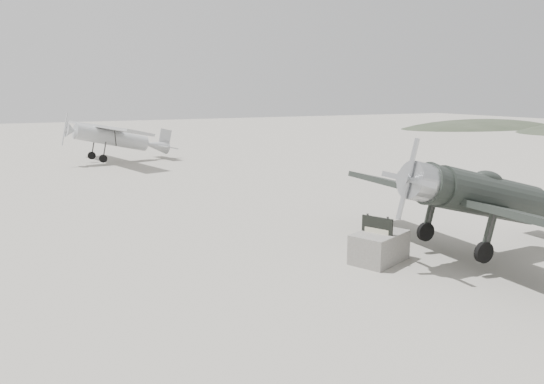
{
  "coord_description": "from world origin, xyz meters",
  "views": [
    {
      "loc": [
        -10.54,
        -14.51,
        5.18
      ],
      "look_at": [
        -1.95,
        2.64,
        1.5
      ],
      "focal_mm": 35.0,
      "sensor_mm": 36.0,
      "label": 1
    }
  ],
  "objects_px": {
    "lowwing_monoplane": "(497,199)",
    "sign_board": "(377,234)",
    "highwing_monoplane": "(116,135)",
    "equipment_block": "(379,247)"
  },
  "relations": [
    {
      "from": "lowwing_monoplane",
      "to": "sign_board",
      "type": "bearing_deg",
      "value": 163.68
    },
    {
      "from": "lowwing_monoplane",
      "to": "sign_board",
      "type": "height_order",
      "value": "lowwing_monoplane"
    },
    {
      "from": "lowwing_monoplane",
      "to": "highwing_monoplane",
      "type": "relative_size",
      "value": 0.96
    },
    {
      "from": "highwing_monoplane",
      "to": "sign_board",
      "type": "bearing_deg",
      "value": -95.94
    },
    {
      "from": "sign_board",
      "to": "highwing_monoplane",
      "type": "bearing_deg",
      "value": 71.67
    },
    {
      "from": "lowwing_monoplane",
      "to": "sign_board",
      "type": "xyz_separation_m",
      "value": [
        -3.65,
        1.21,
        -0.98
      ]
    },
    {
      "from": "sign_board",
      "to": "lowwing_monoplane",
      "type": "bearing_deg",
      "value": -42.44
    },
    {
      "from": "equipment_block",
      "to": "sign_board",
      "type": "relative_size",
      "value": 1.24
    },
    {
      "from": "equipment_block",
      "to": "sign_board",
      "type": "bearing_deg",
      "value": -179.82
    },
    {
      "from": "highwing_monoplane",
      "to": "sign_board",
      "type": "distance_m",
      "value": 27.18
    }
  ]
}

